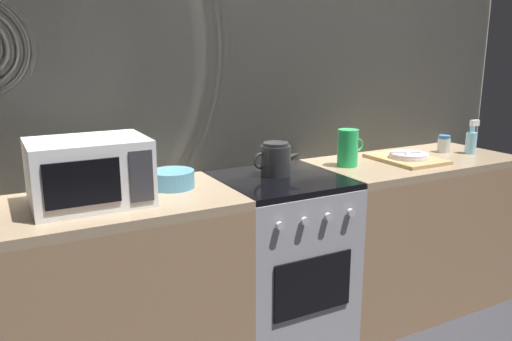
{
  "coord_description": "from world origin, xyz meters",
  "views": [
    {
      "loc": [
        -1.26,
        -2.09,
        1.53
      ],
      "look_at": [
        -0.14,
        0.0,
        0.95
      ],
      "focal_mm": 35.7,
      "sensor_mm": 36.0,
      "label": 1
    }
  ],
  "objects_px": {
    "spray_bottle": "(471,141)",
    "pitcher": "(348,148)",
    "mixing_bowl": "(172,179)",
    "spice_jar": "(444,144)",
    "dish_pile": "(407,158)",
    "stove_unit": "(280,262)",
    "microwave": "(89,172)",
    "kettle": "(276,159)"
  },
  "relations": [
    {
      "from": "spray_bottle",
      "to": "pitcher",
      "type": "bearing_deg",
      "value": 174.15
    },
    {
      "from": "mixing_bowl",
      "to": "spice_jar",
      "type": "xyz_separation_m",
      "value": [
        1.73,
        -0.01,
        0.01
      ]
    },
    {
      "from": "dish_pile",
      "to": "pitcher",
      "type": "bearing_deg",
      "value": 171.15
    },
    {
      "from": "stove_unit",
      "to": "spice_jar",
      "type": "relative_size",
      "value": 8.57
    },
    {
      "from": "microwave",
      "to": "kettle",
      "type": "xyz_separation_m",
      "value": [
        0.91,
        0.06,
        -0.05
      ]
    },
    {
      "from": "stove_unit",
      "to": "microwave",
      "type": "distance_m",
      "value": 1.08
    },
    {
      "from": "microwave",
      "to": "stove_unit",
      "type": "bearing_deg",
      "value": 0.68
    },
    {
      "from": "mixing_bowl",
      "to": "pitcher",
      "type": "xyz_separation_m",
      "value": [
        0.98,
        -0.03,
        0.06
      ]
    },
    {
      "from": "stove_unit",
      "to": "spray_bottle",
      "type": "distance_m",
      "value": 1.41
    },
    {
      "from": "pitcher",
      "to": "dish_pile",
      "type": "xyz_separation_m",
      "value": [
        0.38,
        -0.06,
        -0.08
      ]
    },
    {
      "from": "spray_bottle",
      "to": "microwave",
      "type": "bearing_deg",
      "value": 179.04
    },
    {
      "from": "microwave",
      "to": "mixing_bowl",
      "type": "bearing_deg",
      "value": 12.3
    },
    {
      "from": "spray_bottle",
      "to": "spice_jar",
      "type": "bearing_deg",
      "value": 136.4
    },
    {
      "from": "stove_unit",
      "to": "dish_pile",
      "type": "relative_size",
      "value": 2.25
    },
    {
      "from": "kettle",
      "to": "dish_pile",
      "type": "height_order",
      "value": "kettle"
    },
    {
      "from": "kettle",
      "to": "spray_bottle",
      "type": "height_order",
      "value": "spray_bottle"
    },
    {
      "from": "stove_unit",
      "to": "dish_pile",
      "type": "xyz_separation_m",
      "value": [
        0.82,
        -0.02,
        0.47
      ]
    },
    {
      "from": "stove_unit",
      "to": "dish_pile",
      "type": "distance_m",
      "value": 0.95
    },
    {
      "from": "stove_unit",
      "to": "spray_bottle",
      "type": "bearing_deg",
      "value": -2.1
    },
    {
      "from": "stove_unit",
      "to": "kettle",
      "type": "distance_m",
      "value": 0.53
    },
    {
      "from": "mixing_bowl",
      "to": "pitcher",
      "type": "bearing_deg",
      "value": -1.81
    },
    {
      "from": "mixing_bowl",
      "to": "spice_jar",
      "type": "height_order",
      "value": "spice_jar"
    },
    {
      "from": "kettle",
      "to": "mixing_bowl",
      "type": "bearing_deg",
      "value": 177.9
    },
    {
      "from": "microwave",
      "to": "dish_pile",
      "type": "height_order",
      "value": "microwave"
    },
    {
      "from": "stove_unit",
      "to": "spray_bottle",
      "type": "relative_size",
      "value": 4.43
    },
    {
      "from": "mixing_bowl",
      "to": "spice_jar",
      "type": "distance_m",
      "value": 1.73
    },
    {
      "from": "pitcher",
      "to": "spray_bottle",
      "type": "bearing_deg",
      "value": -5.85
    },
    {
      "from": "mixing_bowl",
      "to": "kettle",
      "type": "bearing_deg",
      "value": -2.1
    },
    {
      "from": "kettle",
      "to": "pitcher",
      "type": "height_order",
      "value": "pitcher"
    },
    {
      "from": "kettle",
      "to": "dish_pile",
      "type": "distance_m",
      "value": 0.82
    },
    {
      "from": "microwave",
      "to": "spice_jar",
      "type": "bearing_deg",
      "value": 1.87
    },
    {
      "from": "pitcher",
      "to": "microwave",
      "type": "bearing_deg",
      "value": -177.83
    },
    {
      "from": "pitcher",
      "to": "dish_pile",
      "type": "relative_size",
      "value": 0.5
    },
    {
      "from": "pitcher",
      "to": "mixing_bowl",
      "type": "bearing_deg",
      "value": 178.19
    },
    {
      "from": "pitcher",
      "to": "dish_pile",
      "type": "distance_m",
      "value": 0.39
    },
    {
      "from": "kettle",
      "to": "spray_bottle",
      "type": "xyz_separation_m",
      "value": [
        1.3,
        -0.1,
        -0.0
      ]
    },
    {
      "from": "stove_unit",
      "to": "mixing_bowl",
      "type": "height_order",
      "value": "mixing_bowl"
    },
    {
      "from": "stove_unit",
      "to": "pitcher",
      "type": "relative_size",
      "value": 4.5
    },
    {
      "from": "stove_unit",
      "to": "mixing_bowl",
      "type": "xyz_separation_m",
      "value": [
        -0.53,
        0.07,
        0.49
      ]
    },
    {
      "from": "stove_unit",
      "to": "pitcher",
      "type": "xyz_separation_m",
      "value": [
        0.44,
        0.04,
        0.55
      ]
    },
    {
      "from": "spray_bottle",
      "to": "stove_unit",
      "type": "bearing_deg",
      "value": 177.9
    },
    {
      "from": "dish_pile",
      "to": "spice_jar",
      "type": "height_order",
      "value": "spice_jar"
    }
  ]
}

